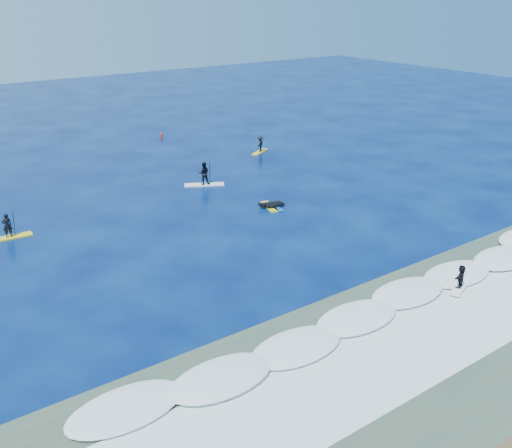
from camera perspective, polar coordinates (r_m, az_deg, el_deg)
ground at (r=37.38m, az=2.50°, el=-1.52°), size 160.00×160.00×0.00m
shallow_water at (r=29.01m, az=20.00°, el=-10.61°), size 90.00×13.00×0.01m
breaking_wave at (r=30.99m, az=14.00°, el=-7.61°), size 40.00×6.00×0.30m
whitewater at (r=29.47m, az=18.42°, el=-9.84°), size 34.00×5.00×0.02m
sup_paddler_left at (r=40.61m, az=-23.56°, el=-0.51°), size 2.90×0.91×2.01m
sup_paddler_center at (r=47.60m, az=-5.23°, el=4.87°), size 3.29×2.28×2.31m
sup_paddler_right at (r=57.42m, az=0.41°, el=7.88°), size 2.63×1.81×1.84m
prone_paddler_near at (r=42.77m, az=1.38°, el=1.90°), size 1.82×2.38×0.48m
prone_paddler_far at (r=42.63m, az=1.92°, el=1.78°), size 1.51×1.93×0.40m
wave_surfer at (r=32.67m, az=19.78°, el=-5.10°), size 1.99×1.18×1.40m
marker_buoy at (r=63.99m, az=-9.47°, el=8.73°), size 0.30×0.30×0.72m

